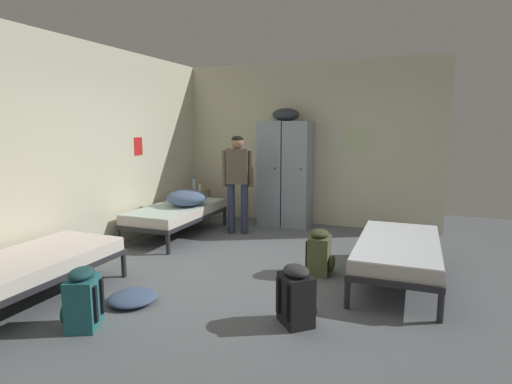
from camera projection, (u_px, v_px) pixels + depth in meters
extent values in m
plane|color=slate|center=(248.00, 272.00, 5.14)|extent=(8.91, 8.91, 0.00)
cube|color=beige|center=(307.00, 144.00, 7.50)|extent=(4.66, 0.06, 2.88)
cube|color=beige|center=(92.00, 150.00, 5.73)|extent=(0.06, 5.57, 2.88)
cube|color=beige|center=(358.00, 139.00, 7.13)|extent=(0.55, 0.01, 0.40)
cube|color=red|center=(138.00, 146.00, 6.62)|extent=(0.01, 0.20, 0.28)
cube|color=#8C99A3|center=(273.00, 173.00, 7.49)|extent=(0.44, 0.52, 1.85)
cylinder|color=black|center=(275.00, 168.00, 7.17)|extent=(0.02, 0.03, 0.02)
cube|color=#8C99A3|center=(298.00, 175.00, 7.33)|extent=(0.44, 0.52, 1.85)
cylinder|color=black|center=(301.00, 169.00, 7.01)|extent=(0.02, 0.03, 0.02)
ellipsoid|color=#333842|center=(286.00, 115.00, 7.25)|extent=(0.48, 0.36, 0.22)
cylinder|color=#99704C|center=(186.00, 206.00, 7.87)|extent=(0.03, 0.03, 0.55)
cylinder|color=#99704C|center=(203.00, 207.00, 7.75)|extent=(0.03, 0.03, 0.55)
cylinder|color=#99704C|center=(193.00, 204.00, 8.12)|extent=(0.03, 0.03, 0.55)
cylinder|color=#99704C|center=(209.00, 205.00, 8.00)|extent=(0.03, 0.03, 0.55)
cube|color=#99704C|center=(198.00, 210.00, 7.95)|extent=(0.38, 0.30, 0.02)
cube|color=#99704C|center=(198.00, 191.00, 7.89)|extent=(0.38, 0.30, 0.02)
cylinder|color=#28282D|center=(119.00, 239.00, 6.11)|extent=(0.06, 0.06, 0.28)
cylinder|color=#28282D|center=(168.00, 245.00, 5.81)|extent=(0.06, 0.06, 0.28)
cylinder|color=#28282D|center=(184.00, 214.00, 7.80)|extent=(0.06, 0.06, 0.28)
cylinder|color=#28282D|center=(225.00, 218.00, 7.51)|extent=(0.06, 0.06, 0.28)
cube|color=#28282D|center=(177.00, 217.00, 6.78)|extent=(0.90, 1.90, 0.06)
cube|color=silver|center=(177.00, 211.00, 6.76)|extent=(0.87, 1.84, 0.14)
cube|color=silver|center=(177.00, 206.00, 6.75)|extent=(0.86, 1.82, 0.01)
cylinder|color=#28282D|center=(69.00, 257.00, 5.24)|extent=(0.06, 0.06, 0.28)
cylinder|color=#28282D|center=(124.00, 265.00, 4.94)|extent=(0.06, 0.06, 0.28)
cube|color=#28282D|center=(29.00, 272.00, 4.22)|extent=(0.90, 1.90, 0.06)
cube|color=silver|center=(29.00, 263.00, 4.20)|extent=(0.87, 1.84, 0.14)
cube|color=silver|center=(28.00, 256.00, 4.19)|extent=(0.86, 1.82, 0.01)
cylinder|color=#28282D|center=(434.00, 252.00, 5.49)|extent=(0.06, 0.06, 0.28)
cylinder|color=#28282D|center=(368.00, 245.00, 5.78)|extent=(0.06, 0.06, 0.28)
cylinder|color=#28282D|center=(441.00, 308.00, 3.79)|extent=(0.06, 0.06, 0.28)
cylinder|color=#28282D|center=(347.00, 295.00, 4.09)|extent=(0.06, 0.06, 0.28)
cube|color=#28282D|center=(398.00, 256.00, 4.76)|extent=(0.90, 1.90, 0.06)
cube|color=silver|center=(398.00, 247.00, 4.75)|extent=(0.87, 1.84, 0.14)
cube|color=silver|center=(399.00, 241.00, 4.73)|extent=(0.86, 1.82, 0.01)
ellipsoid|color=slate|center=(187.00, 198.00, 6.75)|extent=(0.64, 0.66, 0.27)
cylinder|color=#2D334C|center=(245.00, 209.00, 6.89)|extent=(0.12, 0.12, 0.84)
cylinder|color=#2D334C|center=(231.00, 208.00, 6.92)|extent=(0.12, 0.12, 0.84)
cube|color=brown|center=(238.00, 166.00, 6.79)|extent=(0.39, 0.28, 0.57)
cylinder|color=brown|center=(251.00, 169.00, 6.77)|extent=(0.08, 0.08, 0.59)
cylinder|color=brown|center=(225.00, 168.00, 6.83)|extent=(0.08, 0.08, 0.59)
sphere|color=#936B4C|center=(237.00, 142.00, 6.73)|extent=(0.20, 0.20, 0.20)
ellipsoid|color=black|center=(237.00, 139.00, 6.73)|extent=(0.19, 0.19, 0.11)
cylinder|color=#B2DBEA|center=(194.00, 184.00, 7.92)|extent=(0.07, 0.07, 0.22)
cylinder|color=#2666B2|center=(194.00, 177.00, 7.90)|extent=(0.04, 0.04, 0.03)
cylinder|color=white|center=(200.00, 187.00, 7.82)|extent=(0.05, 0.05, 0.14)
cylinder|color=black|center=(200.00, 183.00, 7.80)|extent=(0.03, 0.03, 0.03)
cube|color=black|center=(296.00, 299.00, 3.76)|extent=(0.39, 0.40, 0.46)
ellipsoid|color=#2D2D33|center=(310.00, 306.00, 3.82)|extent=(0.22, 0.23, 0.20)
ellipsoid|color=#2D2D33|center=(296.00, 271.00, 3.71)|extent=(0.35, 0.36, 0.10)
cube|color=black|center=(286.00, 303.00, 3.62)|extent=(0.05, 0.05, 0.32)
cube|color=black|center=(278.00, 296.00, 3.79)|extent=(0.05, 0.05, 0.32)
cube|color=#23666B|center=(84.00, 303.00, 3.68)|extent=(0.35, 0.39, 0.46)
ellipsoid|color=#193D42|center=(67.00, 312.00, 3.69)|extent=(0.17, 0.25, 0.20)
ellipsoid|color=#193D42|center=(82.00, 274.00, 3.64)|extent=(0.31, 0.35, 0.10)
cube|color=black|center=(102.00, 296.00, 3.77)|extent=(0.04, 0.06, 0.32)
cube|color=black|center=(96.00, 304.00, 3.60)|extent=(0.04, 0.06, 0.32)
cube|color=#566038|center=(319.00, 255.00, 5.04)|extent=(0.25, 0.33, 0.46)
ellipsoid|color=#383D23|center=(332.00, 263.00, 5.00)|extent=(0.09, 0.24, 0.20)
ellipsoid|color=#383D23|center=(320.00, 233.00, 4.99)|extent=(0.23, 0.30, 0.10)
cube|color=black|center=(307.00, 254.00, 4.99)|extent=(0.03, 0.05, 0.32)
cube|color=black|center=(310.00, 250.00, 5.16)|extent=(0.03, 0.05, 0.32)
ellipsoid|color=#42567A|center=(133.00, 298.00, 4.23)|extent=(0.49, 0.51, 0.11)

